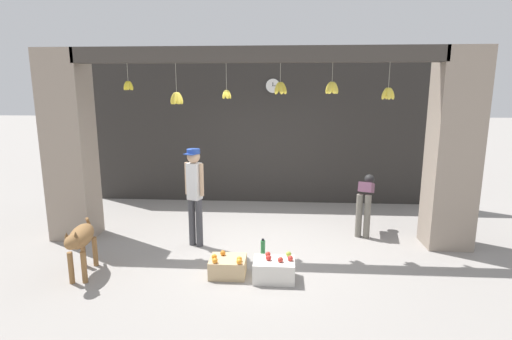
{
  "coord_description": "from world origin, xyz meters",
  "views": [
    {
      "loc": [
        0.44,
        -6.14,
        2.56
      ],
      "look_at": [
        0.0,
        0.4,
        1.21
      ],
      "focal_mm": 28.0,
      "sensor_mm": 36.0,
      "label": 1
    }
  ],
  "objects_px": {
    "dog": "(81,239)",
    "fruit_crate_apples": "(274,269)",
    "water_bottle": "(263,248)",
    "shopkeeper": "(195,190)",
    "worker_stooping": "(366,198)",
    "fruit_crate_oranges": "(228,266)",
    "wall_clock": "(273,86)"
  },
  "relations": [
    {
      "from": "dog",
      "to": "water_bottle",
      "type": "xyz_separation_m",
      "value": [
        2.46,
        0.8,
        -0.4
      ]
    },
    {
      "from": "water_bottle",
      "to": "shopkeeper",
      "type": "bearing_deg",
      "value": 161.62
    },
    {
      "from": "fruit_crate_apples",
      "to": "water_bottle",
      "type": "distance_m",
      "value": 0.77
    },
    {
      "from": "shopkeeper",
      "to": "wall_clock",
      "type": "distance_m",
      "value": 3.34
    },
    {
      "from": "shopkeeper",
      "to": "fruit_crate_oranges",
      "type": "bearing_deg",
      "value": 143.4
    },
    {
      "from": "fruit_crate_oranges",
      "to": "water_bottle",
      "type": "bearing_deg",
      "value": 55.27
    },
    {
      "from": "dog",
      "to": "worker_stooping",
      "type": "xyz_separation_m",
      "value": [
        4.21,
        1.93,
        0.13
      ]
    },
    {
      "from": "shopkeeper",
      "to": "worker_stooping",
      "type": "xyz_separation_m",
      "value": [
        2.88,
        0.75,
        -0.29
      ]
    },
    {
      "from": "dog",
      "to": "worker_stooping",
      "type": "bearing_deg",
      "value": 104.17
    },
    {
      "from": "shopkeeper",
      "to": "fruit_crate_apples",
      "type": "height_order",
      "value": "shopkeeper"
    },
    {
      "from": "dog",
      "to": "wall_clock",
      "type": "bearing_deg",
      "value": 136.28
    },
    {
      "from": "dog",
      "to": "water_bottle",
      "type": "bearing_deg",
      "value": 97.67
    },
    {
      "from": "water_bottle",
      "to": "worker_stooping",
      "type": "bearing_deg",
      "value": 32.65
    },
    {
      "from": "dog",
      "to": "water_bottle",
      "type": "relative_size",
      "value": 3.48
    },
    {
      "from": "shopkeeper",
      "to": "worker_stooping",
      "type": "height_order",
      "value": "shopkeeper"
    },
    {
      "from": "shopkeeper",
      "to": "fruit_crate_oranges",
      "type": "xyz_separation_m",
      "value": [
        0.67,
        -1.03,
        -0.81
      ]
    },
    {
      "from": "shopkeeper",
      "to": "fruit_crate_oranges",
      "type": "distance_m",
      "value": 1.48
    },
    {
      "from": "fruit_crate_apples",
      "to": "water_bottle",
      "type": "height_order",
      "value": "fruit_crate_apples"
    },
    {
      "from": "fruit_crate_oranges",
      "to": "fruit_crate_apples",
      "type": "xyz_separation_m",
      "value": [
        0.64,
        -0.09,
        0.02
      ]
    },
    {
      "from": "water_bottle",
      "to": "fruit_crate_apples",
      "type": "bearing_deg",
      "value": -75.82
    },
    {
      "from": "worker_stooping",
      "to": "fruit_crate_apples",
      "type": "bearing_deg",
      "value": -110.81
    },
    {
      "from": "worker_stooping",
      "to": "water_bottle",
      "type": "xyz_separation_m",
      "value": [
        -1.76,
        -1.13,
        -0.52
      ]
    },
    {
      "from": "shopkeeper",
      "to": "water_bottle",
      "type": "bearing_deg",
      "value": -177.94
    },
    {
      "from": "wall_clock",
      "to": "fruit_crate_apples",
      "type": "bearing_deg",
      "value": -88.0
    },
    {
      "from": "dog",
      "to": "fruit_crate_apples",
      "type": "relative_size",
      "value": 1.8
    },
    {
      "from": "fruit_crate_oranges",
      "to": "water_bottle",
      "type": "height_order",
      "value": "fruit_crate_oranges"
    },
    {
      "from": "fruit_crate_oranges",
      "to": "dog",
      "type": "bearing_deg",
      "value": -175.89
    },
    {
      "from": "fruit_crate_apples",
      "to": "water_bottle",
      "type": "relative_size",
      "value": 1.94
    },
    {
      "from": "dog",
      "to": "fruit_crate_apples",
      "type": "xyz_separation_m",
      "value": [
        2.65,
        0.06,
        -0.39
      ]
    },
    {
      "from": "worker_stooping",
      "to": "shopkeeper",
      "type": "bearing_deg",
      "value": -146.26
    },
    {
      "from": "worker_stooping",
      "to": "water_bottle",
      "type": "height_order",
      "value": "worker_stooping"
    },
    {
      "from": "worker_stooping",
      "to": "water_bottle",
      "type": "bearing_deg",
      "value": -128.22
    }
  ]
}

